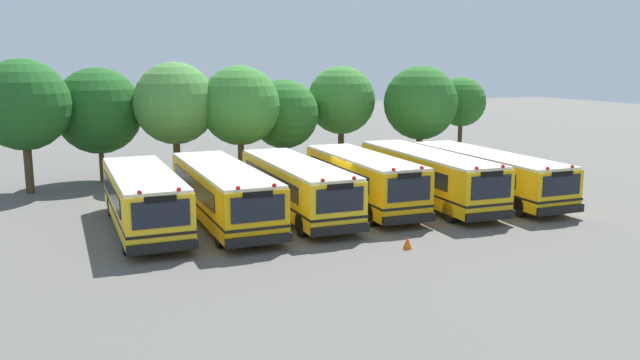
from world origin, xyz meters
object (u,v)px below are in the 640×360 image
at_px(school_bus_0, 144,198).
at_px(tree_4, 283,115).
at_px(school_bus_3, 363,179).
at_px(tree_1, 98,109).
at_px(tree_2, 173,103).
at_px(tree_6, 422,102).
at_px(school_bus_1, 223,191).
at_px(school_bus_5, 486,173).
at_px(tree_0, 24,105).
at_px(school_bus_4, 427,175).
at_px(tree_7, 461,101).
at_px(tree_3, 241,105).
at_px(school_bus_2, 297,186).
at_px(traffic_cone, 408,243).
at_px(tree_5, 342,100).

xyz_separation_m(school_bus_0, tree_4, (9.94, 11.11, 2.35)).
height_order(school_bus_3, tree_1, tree_1).
height_order(school_bus_0, tree_2, tree_2).
xyz_separation_m(school_bus_0, tree_6, (19.14, 9.50, 3.05)).
xyz_separation_m(school_bus_1, school_bus_5, (14.09, -0.01, -0.05)).
xyz_separation_m(tree_0, tree_1, (3.82, 2.19, -0.44)).
height_order(school_bus_4, tree_7, tree_7).
height_order(school_bus_0, tree_3, tree_3).
xyz_separation_m(tree_0, tree_6, (24.02, -0.71, -0.35)).
xyz_separation_m(tree_3, tree_4, (3.06, 1.47, -0.84)).
distance_m(school_bus_2, tree_3, 9.97).
bearing_deg(traffic_cone, tree_2, 109.34).
bearing_deg(school_bus_3, tree_0, -32.57).
height_order(school_bus_3, school_bus_5, school_bus_3).
relative_size(school_bus_2, tree_6, 1.53).
bearing_deg(tree_4, traffic_cone, -92.92).
bearing_deg(tree_6, school_bus_0, -153.60).
height_order(school_bus_0, tree_4, tree_4).
bearing_deg(tree_4, tree_5, 14.57).
xyz_separation_m(school_bus_5, traffic_cone, (-8.52, -6.86, -1.09)).
xyz_separation_m(school_bus_3, tree_0, (-15.30, 9.99, 3.35)).
bearing_deg(traffic_cone, tree_7, 51.21).
xyz_separation_m(tree_5, tree_7, (8.15, -1.99, -0.14)).
relative_size(tree_3, tree_6, 1.01).
height_order(tree_0, tree_7, tree_0).
relative_size(tree_3, tree_7, 1.14).
bearing_deg(tree_1, school_bus_2, -56.58).
bearing_deg(tree_4, school_bus_5, -55.27).
height_order(school_bus_2, tree_1, tree_1).
height_order(school_bus_3, tree_0, tree_0).
distance_m(school_bus_4, tree_1, 19.63).
height_order(tree_2, tree_3, tree_2).
xyz_separation_m(school_bus_2, tree_4, (2.95, 10.91, 2.37)).
bearing_deg(school_bus_3, school_bus_2, 0.99).
xyz_separation_m(tree_6, tree_7, (3.60, 0.83, -0.02)).
height_order(tree_5, traffic_cone, tree_5).
xyz_separation_m(tree_6, traffic_cone, (-10.11, -16.23, -4.20)).
bearing_deg(school_bus_0, tree_1, -86.00).
height_order(tree_1, tree_2, tree_2).
relative_size(school_bus_1, traffic_cone, 22.38).
xyz_separation_m(tree_3, traffic_cone, (2.15, -16.37, -4.34)).
distance_m(school_bus_3, tree_5, 13.17).
xyz_separation_m(school_bus_0, tree_1, (-1.07, 12.40, 2.96)).
relative_size(tree_0, tree_4, 1.21).
height_order(tree_1, tree_7, tree_1).
bearing_deg(school_bus_2, school_bus_4, -179.95).
height_order(school_bus_4, traffic_cone, school_bus_4).
bearing_deg(tree_6, school_bus_4, -118.79).
xyz_separation_m(tree_4, traffic_cone, (-0.91, -17.84, -3.50)).
relative_size(tree_2, tree_6, 1.04).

